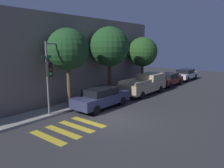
# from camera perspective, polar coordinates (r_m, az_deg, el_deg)

# --- Properties ---
(ground_plane) EXTENTS (60.00, 60.00, 0.00)m
(ground_plane) POSITION_cam_1_polar(r_m,az_deg,el_deg) (13.52, -0.23, -9.29)
(ground_plane) COLOR #333335
(sidewalk) EXTENTS (26.00, 1.83, 0.14)m
(sidewalk) POSITION_cam_1_polar(r_m,az_deg,el_deg) (16.28, -11.63, -5.84)
(sidewalk) COLOR gray
(sidewalk) RESTS_ON ground
(building_row) EXTENTS (26.00, 6.00, 6.81)m
(building_row) POSITION_cam_1_polar(r_m,az_deg,el_deg) (19.23, -20.30, 6.28)
(building_row) COLOR slate
(building_row) RESTS_ON ground
(crosswalk) EXTENTS (3.29, 2.60, 0.00)m
(crosswalk) POSITION_cam_1_polar(r_m,az_deg,el_deg) (12.31, -10.99, -11.48)
(crosswalk) COLOR gold
(crosswalk) RESTS_ON ground
(traffic_light_pole) EXTENTS (2.22, 0.56, 4.73)m
(traffic_light_pole) POSITION_cam_1_polar(r_m,az_deg,el_deg) (14.16, -15.07, 4.70)
(traffic_light_pole) COLOR slate
(traffic_light_pole) RESTS_ON ground
(sedan_near_corner) EXTENTS (4.65, 1.76, 1.50)m
(sedan_near_corner) POSITION_cam_1_polar(r_m,az_deg,el_deg) (15.69, -2.77, -3.52)
(sedan_near_corner) COLOR #2D3351
(sedan_near_corner) RESTS_ON ground
(pickup_truck) EXTENTS (5.43, 1.99, 1.78)m
(pickup_truck) POSITION_cam_1_polar(r_m,az_deg,el_deg) (20.54, 8.57, -0.01)
(pickup_truck) COLOR tan
(pickup_truck) RESTS_ON ground
(sedan_middle) EXTENTS (4.25, 1.78, 1.42)m
(sedan_middle) POSITION_cam_1_polar(r_m,az_deg,el_deg) (25.10, 14.49, 1.26)
(sedan_middle) COLOR maroon
(sedan_middle) RESTS_ON ground
(sedan_far_end) EXTENTS (4.62, 1.82, 1.40)m
(sedan_far_end) POSITION_cam_1_polar(r_m,az_deg,el_deg) (29.91, 18.64, 2.44)
(sedan_far_end) COLOR silver
(sedan_far_end) RESTS_ON ground
(tree_near_corner) EXTENTS (2.88, 2.88, 5.66)m
(tree_near_corner) POSITION_cam_1_polar(r_m,az_deg,el_deg) (15.54, -11.47, 8.82)
(tree_near_corner) COLOR brown
(tree_near_corner) RESTS_ON ground
(tree_midblock) EXTENTS (3.36, 3.36, 6.04)m
(tree_midblock) POSITION_cam_1_polar(r_m,az_deg,el_deg) (18.78, -0.65, 9.69)
(tree_midblock) COLOR #42301E
(tree_midblock) RESTS_ON ground
(tree_far_end) EXTENTS (3.06, 3.06, 5.32)m
(tree_far_end) POSITION_cam_1_polar(r_m,az_deg,el_deg) (23.28, 8.01, 8.31)
(tree_far_end) COLOR brown
(tree_far_end) RESTS_ON ground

